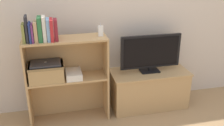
% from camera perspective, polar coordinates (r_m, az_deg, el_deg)
% --- Properties ---
extents(ground_plane, '(16.00, 16.00, 0.00)m').
position_cam_1_polar(ground_plane, '(3.04, 0.63, -12.05)').
color(ground_plane, '#A37F56').
extents(wall_back, '(10.00, 0.05, 2.40)m').
position_cam_1_polar(wall_back, '(2.98, -1.34, 12.35)').
color(wall_back, beige).
rests_on(wall_back, ground_plane).
extents(tv_stand, '(0.92, 0.42, 0.45)m').
position_cam_1_polar(tv_stand, '(3.21, 7.95, -5.50)').
color(tv_stand, tan).
rests_on(tv_stand, ground_plane).
extents(tv, '(0.71, 0.14, 0.44)m').
position_cam_1_polar(tv, '(3.03, 8.42, 2.30)').
color(tv, black).
rests_on(tv, tv_stand).
extents(bookshelf_lower_tier, '(0.86, 0.28, 0.51)m').
position_cam_1_polar(bookshelf_lower_tier, '(2.99, -9.47, -5.98)').
color(bookshelf_lower_tier, tan).
rests_on(bookshelf_lower_tier, ground_plane).
extents(bookshelf_upper_tier, '(0.86, 0.28, 0.43)m').
position_cam_1_polar(bookshelf_upper_tier, '(2.80, -10.07, 2.49)').
color(bookshelf_upper_tier, tan).
rests_on(bookshelf_upper_tier, bookshelf_lower_tier).
extents(book_olive, '(0.03, 0.13, 0.18)m').
position_cam_1_polar(book_olive, '(2.64, -18.68, 6.20)').
color(book_olive, olive).
rests_on(book_olive, bookshelf_upper_tier).
extents(book_charcoal, '(0.02, 0.13, 0.26)m').
position_cam_1_polar(book_charcoal, '(2.63, -18.10, 7.02)').
color(book_charcoal, '#232328').
rests_on(book_charcoal, bookshelf_upper_tier).
extents(book_navy, '(0.02, 0.15, 0.19)m').
position_cam_1_polar(book_navy, '(2.64, -17.42, 6.39)').
color(book_navy, navy).
rests_on(book_navy, bookshelf_upper_tier).
extents(book_plum, '(0.02, 0.15, 0.17)m').
position_cam_1_polar(book_plum, '(2.64, -16.91, 6.26)').
color(book_plum, '#6B2D66').
rests_on(book_plum, bookshelf_upper_tier).
extents(book_tan, '(0.03, 0.14, 0.20)m').
position_cam_1_polar(book_tan, '(2.63, -16.26, 6.60)').
color(book_tan, tan).
rests_on(book_tan, bookshelf_upper_tier).
extents(book_forest, '(0.04, 0.14, 0.24)m').
position_cam_1_polar(book_forest, '(2.62, -15.44, 7.12)').
color(book_forest, '#286638').
rests_on(book_forest, bookshelf_upper_tier).
extents(book_ivory, '(0.03, 0.12, 0.24)m').
position_cam_1_polar(book_ivory, '(2.62, -14.55, 7.23)').
color(book_ivory, silver).
rests_on(book_ivory, bookshelf_upper_tier).
extents(book_skyblue, '(0.03, 0.14, 0.22)m').
position_cam_1_polar(book_skyblue, '(2.62, -13.72, 7.04)').
color(book_skyblue, '#709ECC').
rests_on(book_skyblue, bookshelf_upper_tier).
extents(book_crimson, '(0.03, 0.16, 0.21)m').
position_cam_1_polar(book_crimson, '(2.62, -13.00, 7.06)').
color(book_crimson, '#B22328').
rests_on(book_crimson, bookshelf_upper_tier).
extents(book_maroon, '(0.04, 0.12, 0.21)m').
position_cam_1_polar(book_maroon, '(2.62, -12.16, 7.09)').
color(book_maroon, maroon).
rests_on(book_maroon, bookshelf_upper_tier).
extents(baby_monitor, '(0.05, 0.04, 0.14)m').
position_cam_1_polar(baby_monitor, '(2.72, -2.50, 6.99)').
color(baby_monitor, white).
rests_on(baby_monitor, bookshelf_upper_tier).
extents(storage_basket_left, '(0.36, 0.25, 0.18)m').
position_cam_1_polar(storage_basket_left, '(2.79, -14.09, -1.75)').
color(storage_basket_left, tan).
rests_on(storage_basket_left, bookshelf_lower_tier).
extents(laptop, '(0.30, 0.22, 0.02)m').
position_cam_1_polar(laptop, '(2.76, -14.27, -0.03)').
color(laptop, '#2D2D33').
rests_on(laptop, storage_basket_left).
extents(magazine_stack, '(0.17, 0.24, 0.07)m').
position_cam_1_polar(magazine_stack, '(2.83, -8.36, -2.42)').
color(magazine_stack, silver).
rests_on(magazine_stack, bookshelf_lower_tier).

